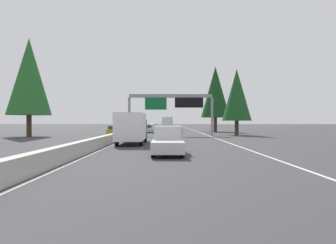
{
  "coord_description": "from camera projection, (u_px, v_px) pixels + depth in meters",
  "views": [
    {
      "loc": [
        -3.96,
        -5.26,
        2.22
      ],
      "look_at": [
        46.16,
        -5.46,
        2.05
      ],
      "focal_mm": 34.66,
      "sensor_mm": 36.0,
      "label": 1
    }
  ],
  "objects": [
    {
      "name": "ground_plane",
      "position": [
        140.0,
        132.0,
        63.95
      ],
      "size": [
        320.0,
        320.0,
        0.0
      ],
      "primitive_type": "plane",
      "color": "#38383A"
    },
    {
      "name": "median_barrier",
      "position": [
        145.0,
        128.0,
        83.94
      ],
      "size": [
        180.0,
        0.56,
        0.9
      ],
      "primitive_type": "cube",
      "color": "#ADAAA3",
      "rests_on": "ground"
    },
    {
      "name": "shoulder_stripe_right",
      "position": [
        194.0,
        131.0,
        73.99
      ],
      "size": [
        160.0,
        0.16,
        0.01
      ],
      "primitive_type": "cube",
      "color": "silver",
      "rests_on": "ground"
    },
    {
      "name": "shoulder_stripe_median",
      "position": [
        145.0,
        131.0,
        73.95
      ],
      "size": [
        160.0,
        0.16,
        0.01
      ],
      "primitive_type": "cube",
      "color": "silver",
      "rests_on": "ground"
    },
    {
      "name": "sign_gantry_overhead",
      "position": [
        172.0,
        103.0,
        48.1
      ],
      "size": [
        0.5,
        12.68,
        6.19
      ],
      "color": "gray",
      "rests_on": "ground"
    },
    {
      "name": "pickup_far_center",
      "position": [
        168.0,
        140.0,
        21.71
      ],
      "size": [
        5.6,
        2.0,
        1.86
      ],
      "color": "silver",
      "rests_on": "ground"
    },
    {
      "name": "box_truck_mid_center",
      "position": [
        132.0,
        127.0,
        31.05
      ],
      "size": [
        8.5,
        2.4,
        2.95
      ],
      "color": "white",
      "rests_on": "ground"
    },
    {
      "name": "sedan_far_right",
      "position": [
        148.0,
        129.0,
        60.79
      ],
      "size": [
        4.4,
        1.8,
        1.47
      ],
      "color": "silver",
      "rests_on": "ground"
    },
    {
      "name": "bus_mid_right",
      "position": [
        167.0,
        123.0,
        80.85
      ],
      "size": [
        11.5,
        2.55,
        3.1
      ],
      "color": "white",
      "rests_on": "ground"
    },
    {
      "name": "oncoming_near",
      "position": [
        114.0,
        131.0,
        50.79
      ],
      "size": [
        4.4,
        1.8,
        1.47
      ],
      "rotation": [
        0.0,
        0.0,
        3.14
      ],
      "color": "#AD931E",
      "rests_on": "ground"
    },
    {
      "name": "oncoming_far",
      "position": [
        135.0,
        126.0,
        83.24
      ],
      "size": [
        5.6,
        2.0,
        1.86
      ],
      "rotation": [
        0.0,
        0.0,
        3.14
      ],
      "color": "maroon",
      "rests_on": "ground"
    },
    {
      "name": "conifer_right_near",
      "position": [
        237.0,
        95.0,
        49.91
      ],
      "size": [
        4.5,
        4.5,
        10.24
      ],
      "color": "#4C3823",
      "rests_on": "ground"
    },
    {
      "name": "conifer_right_mid",
      "position": [
        215.0,
        92.0,
        65.94
      ],
      "size": [
        5.86,
        5.86,
        13.32
      ],
      "color": "#4C3823",
      "rests_on": "ground"
    },
    {
      "name": "conifer_left_near",
      "position": [
        29.0,
        77.0,
        45.49
      ],
      "size": [
        6.1,
        6.1,
        13.87
      ],
      "color": "#4C3823",
      "rests_on": "ground"
    }
  ]
}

